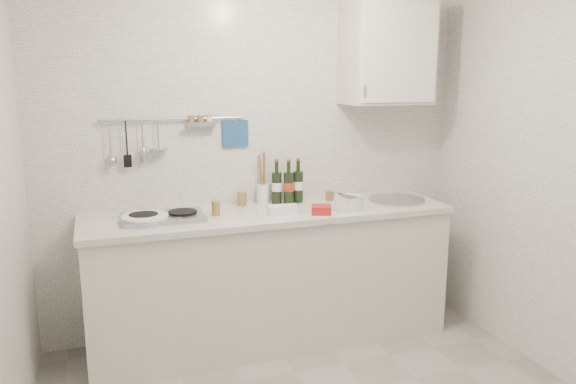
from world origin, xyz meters
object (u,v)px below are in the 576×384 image
object	(u,v)px
plate_stack_sink	(347,202)
wall_cabinet	(387,53)
plate_stack_hob	(144,219)
wine_bottles	(288,181)
utensil_crock	(263,191)

from	to	relation	value
plate_stack_sink	wall_cabinet	bearing A→B (deg)	29.61
plate_stack_hob	plate_stack_sink	world-z (taller)	plate_stack_sink
wall_cabinet	wine_bottles	distance (m)	1.13
wall_cabinet	wine_bottles	size ratio (longest dim) A/B	2.26
plate_stack_sink	wine_bottles	size ratio (longest dim) A/B	0.75
utensil_crock	wall_cabinet	bearing A→B (deg)	-7.20
plate_stack_sink	plate_stack_hob	bearing A→B (deg)	177.12
plate_stack_hob	utensil_crock	distance (m)	0.88
wall_cabinet	plate_stack_sink	world-z (taller)	wall_cabinet
wall_cabinet	wine_bottles	world-z (taller)	wall_cabinet
plate_stack_sink	wine_bottles	xyz separation A→B (m)	(-0.33, 0.27, 0.11)
plate_stack_hob	utensil_crock	bearing A→B (deg)	17.47
plate_stack_sink	wine_bottles	world-z (taller)	wine_bottles
plate_stack_sink	utensil_crock	distance (m)	0.60
plate_stack_hob	wall_cabinet	bearing A→B (deg)	5.04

